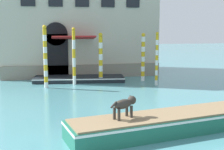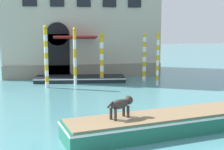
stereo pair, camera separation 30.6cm
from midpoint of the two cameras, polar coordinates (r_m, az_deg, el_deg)
boat_foreground at (r=11.91m, az=9.57°, el=-8.67°), size 7.52×3.09×0.72m
dog_on_deck at (r=11.09m, az=2.52°, el=-5.34°), size 1.06×0.72×0.78m
boat_moored_near_palazzo at (r=22.62m, az=-5.42°, el=-0.67°), size 6.62×2.68×0.35m
mooring_pole_0 at (r=22.55m, az=6.30°, el=3.29°), size 0.28×0.28×3.46m
mooring_pole_1 at (r=21.19m, az=-6.38°, el=3.47°), size 0.23×0.23×3.86m
mooring_pole_2 at (r=20.32m, az=-11.52°, el=3.33°), size 0.25×0.25×4.02m
mooring_pole_3 at (r=21.79m, az=-1.50°, el=3.20°), size 0.29×0.29×3.50m
mooring_pole_4 at (r=21.01m, az=8.77°, el=2.96°), size 0.20×0.20×3.57m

